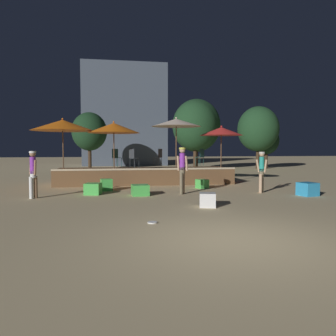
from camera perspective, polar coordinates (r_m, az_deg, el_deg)
The scene contains 26 objects.
ground_plane at distance 6.55m, azimuth 11.36°, elevation -12.22°, with size 120.00×120.00×0.00m, color #D1B784.
wooden_deck at distance 16.45m, azimuth -4.08°, elevation -1.36°, with size 8.56×2.45×0.83m.
patio_umbrella_0 at distance 15.22m, azimuth -9.43°, elevation 6.89°, with size 2.36×2.36×2.99m.
patio_umbrella_1 at distance 15.66m, azimuth 1.44°, elevation 7.89°, with size 2.35×2.35×3.23m.
patio_umbrella_2 at distance 16.28m, azimuth 9.26°, elevation 6.31°, with size 2.11×2.11×2.86m.
patio_umbrella_3 at distance 15.55m, azimuth -17.87°, elevation 7.10°, with size 2.80×2.80×3.11m.
cube_seat_0 at distance 9.93m, azimuth 6.90°, elevation -5.54°, with size 0.58×0.58×0.42m.
cube_seat_1 at distance 12.80m, azimuth -12.92°, elevation -3.55°, with size 0.68×0.68×0.43m.
cube_seat_2 at distance 13.81m, azimuth -10.68°, elevation -2.89°, with size 0.52×0.52×0.49m.
cube_seat_3 at distance 13.21m, azimuth 23.14°, elevation -3.40°, with size 0.71×0.71×0.49m.
cube_seat_4 at distance 14.49m, azimuth 5.97°, elevation -2.75°, with size 0.57×0.57×0.39m.
cube_seat_5 at distance 12.28m, azimuth -4.87°, elevation -3.84°, with size 0.66×0.66×0.40m.
person_0 at distance 12.51m, azimuth 2.51°, elevation 0.11°, with size 0.43×0.35×1.80m.
person_1 at distance 12.36m, azimuth -22.45°, elevation -0.66°, with size 0.37×0.43×1.67m.
person_2 at distance 13.42m, azimuth 15.99°, elevation -0.36°, with size 0.38×0.41×1.62m.
bistro_chair_0 at distance 16.46m, azimuth -9.03°, elevation 2.08°, with size 0.48×0.48×0.90m.
bistro_chair_1 at distance 17.57m, azimuth 5.73°, elevation 2.19°, with size 0.48×0.48×0.90m.
bistro_chair_2 at distance 17.02m, azimuth -1.59°, elevation 2.17°, with size 0.48×0.48×0.90m.
bistro_chair_3 at distance 15.58m, azimuth -6.11°, elevation 2.03°, with size 0.48×0.48×0.90m.
frisbee_disc at distance 7.80m, azimuth -2.75°, elevation -9.45°, with size 0.23×0.23×0.03m.
background_tree_0 at distance 26.57m, azimuth 4.76°, elevation 7.34°, with size 3.60×3.60×5.54m.
background_tree_1 at distance 27.15m, azimuth 4.96°, elevation 7.36°, with size 3.92×3.92×5.76m.
background_tree_2 at distance 28.77m, azimuth 15.43°, elevation 6.56°, with size 3.44×3.44×5.26m.
background_tree_3 at distance 29.46m, azimuth 16.76°, elevation 4.56°, with size 2.14×2.14×3.58m.
background_tree_4 at distance 27.68m, azimuth -13.52°, elevation 6.17°, with size 2.85×2.85×4.68m.
distant_building at distance 34.57m, azimuth -7.56°, elevation 9.01°, with size 8.42×3.96×10.21m.
Camera 1 is at (-2.24, -5.90, 1.77)m, focal length 35.00 mm.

